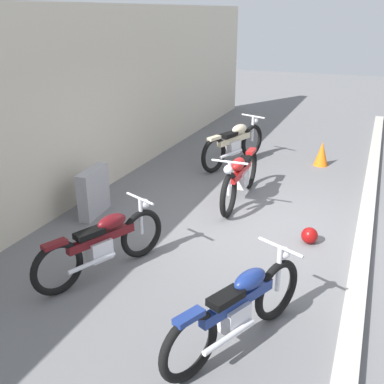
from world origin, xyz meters
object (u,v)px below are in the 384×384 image
object	(u,v)px
motorcycle_cream	(234,143)
motorcycle_red	(240,177)
traffic_cone	(322,154)
motorcycle_maroon	(103,244)
helmet	(309,236)
stone_marker	(94,192)
motorcycle_blue	(239,308)

from	to	relation	value
motorcycle_cream	motorcycle_red	bearing A→B (deg)	-141.30
traffic_cone	motorcycle_maroon	distance (m)	6.08
helmet	motorcycle_maroon	xyz separation A→B (m)	(-1.89, 2.39, 0.31)
stone_marker	motorcycle_maroon	size ratio (longest dim) A/B	0.43
stone_marker	motorcycle_blue	xyz separation A→B (m)	(-2.19, -3.24, 0.04)
traffic_cone	motorcycle_blue	bearing A→B (deg)	-179.91
traffic_cone	motorcycle_blue	world-z (taller)	motorcycle_blue
helmet	traffic_cone	bearing A→B (deg)	5.21
motorcycle_cream	motorcycle_maroon	bearing A→B (deg)	-163.63
stone_marker	motorcycle_cream	world-z (taller)	motorcycle_cream
motorcycle_red	motorcycle_maroon	bearing A→B (deg)	-18.41
traffic_cone	motorcycle_blue	distance (m)	6.39
helmet	motorcycle_blue	world-z (taller)	motorcycle_blue
helmet	motorcycle_cream	distance (m)	3.88
motorcycle_red	motorcycle_cream	world-z (taller)	motorcycle_cream
motorcycle_maroon	motorcycle_red	xyz separation A→B (m)	(3.03, -0.94, 0.04)
motorcycle_maroon	stone_marker	bearing A→B (deg)	60.48
traffic_cone	motorcycle_red	distance (m)	2.92
helmet	motorcycle_blue	size ratio (longest dim) A/B	0.13
stone_marker	motorcycle_maroon	world-z (taller)	motorcycle_maroon
stone_marker	motorcycle_cream	bearing A→B (deg)	-21.26
helmet	motorcycle_red	size ratio (longest dim) A/B	0.11
traffic_cone	motorcycle_blue	size ratio (longest dim) A/B	0.29
helmet	traffic_cone	xyz separation A→B (m)	(3.84, 0.35, 0.15)
stone_marker	motorcycle_cream	xyz separation A→B (m)	(3.53, -1.37, 0.08)
traffic_cone	motorcycle_cream	xyz separation A→B (m)	(-0.66, 1.85, 0.21)
stone_marker	motorcycle_blue	world-z (taller)	motorcycle_blue
traffic_cone	motorcycle_red	size ratio (longest dim) A/B	0.25
motorcycle_red	motorcycle_blue	bearing A→B (deg)	15.50
motorcycle_cream	helmet	bearing A→B (deg)	-126.84
helmet	motorcycle_red	bearing A→B (deg)	51.78
helmet	stone_marker	bearing A→B (deg)	95.67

